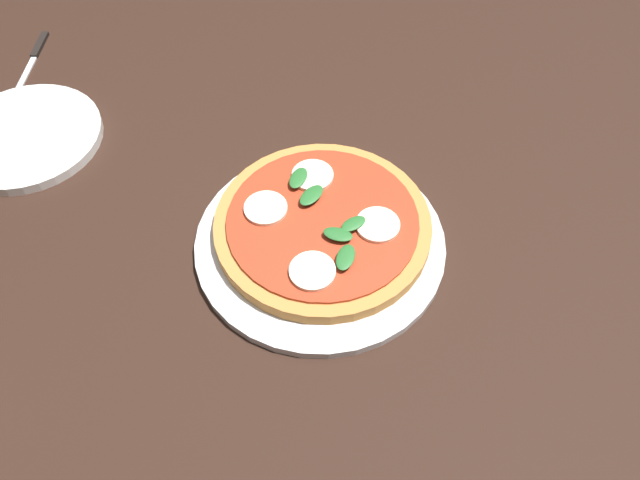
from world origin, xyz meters
TOP-DOWN VIEW (x-y plane):
  - ground_plane at (0.00, 0.00)m, footprint 6.00×6.00m
  - dining_table at (0.00, 0.00)m, footprint 1.34×1.19m
  - serving_tray at (0.04, 0.00)m, footprint 0.31×0.31m
  - pizza at (0.04, 0.01)m, footprint 0.27×0.27m
  - plate_white at (-0.36, 0.21)m, footprint 0.21×0.21m
  - knife at (-0.39, 0.40)m, footprint 0.02×0.16m

SIDE VIEW (x-z plane):
  - ground_plane at x=0.00m, z-range 0.00..0.00m
  - dining_table at x=0.00m, z-range 0.27..0.98m
  - knife at x=-0.39m, z-range 0.70..0.71m
  - serving_tray at x=0.04m, z-range 0.70..0.72m
  - plate_white at x=-0.36m, z-range 0.70..0.72m
  - pizza at x=0.04m, z-range 0.71..0.74m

